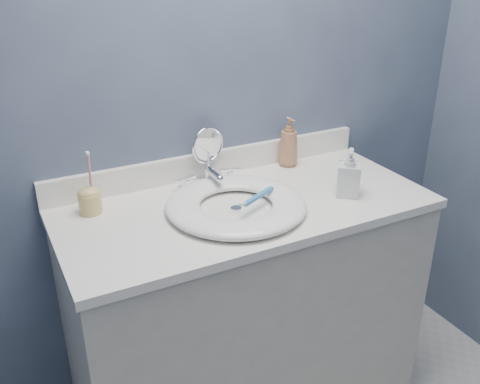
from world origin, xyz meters
TOP-DOWN VIEW (x-y plane):
  - back_wall at (0.00, 1.25)m, footprint 2.20×0.02m
  - vanity_cabinet at (0.00, 0.97)m, footprint 1.20×0.55m
  - countertop at (0.00, 0.97)m, footprint 1.22×0.57m
  - backsplash at (0.00, 1.24)m, footprint 1.22×0.02m
  - basin at (-0.05, 0.94)m, footprint 0.45×0.45m
  - drain at (-0.05, 0.94)m, footprint 0.04×0.04m
  - faucet at (-0.05, 1.14)m, footprint 0.25×0.13m
  - makeup_mirror at (-0.03, 1.20)m, footprint 0.13×0.08m
  - soap_bottle_amber at (0.30, 1.19)m, footprint 0.07×0.07m
  - soap_bottle_clear at (0.34, 0.87)m, footprint 0.10×0.11m
  - toothbrush_holder at (-0.47, 1.14)m, footprint 0.07×0.07m
  - toothbrush_lying at (0.01, 0.92)m, footprint 0.16×0.09m

SIDE VIEW (x-z plane):
  - vanity_cabinet at x=0.00m, z-range 0.00..0.85m
  - countertop at x=0.00m, z-range 0.85..0.88m
  - drain at x=-0.05m, z-range 0.88..0.89m
  - basin at x=-0.05m, z-range 0.88..0.92m
  - faucet at x=-0.05m, z-range 0.87..0.95m
  - toothbrush_lying at x=0.01m, z-range 0.92..0.93m
  - backsplash at x=0.00m, z-range 0.88..0.97m
  - toothbrush_holder at x=-0.47m, z-range 0.82..1.03m
  - soap_bottle_clear at x=0.34m, z-range 0.88..1.04m
  - soap_bottle_amber at x=0.30m, z-range 0.88..1.07m
  - makeup_mirror at x=-0.03m, z-range 0.89..1.09m
  - back_wall at x=0.00m, z-range 0.00..2.40m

